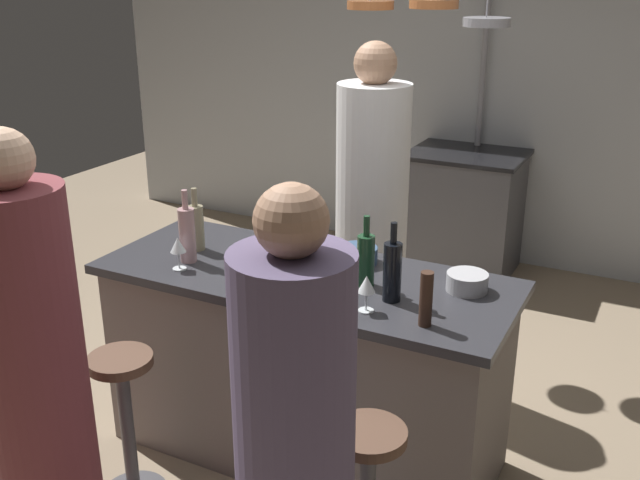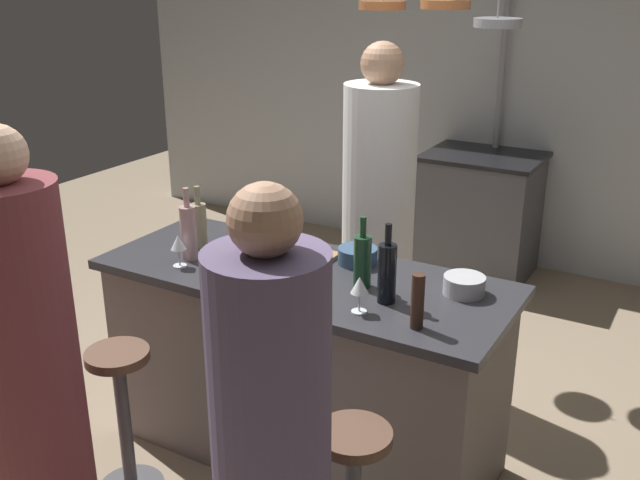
% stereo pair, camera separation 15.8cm
% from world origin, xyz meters
% --- Properties ---
extents(ground_plane, '(9.00, 9.00, 0.00)m').
position_xyz_m(ground_plane, '(0.00, 0.00, 0.00)').
color(ground_plane, gray).
extents(back_wall, '(6.40, 0.16, 2.60)m').
position_xyz_m(back_wall, '(0.00, 2.85, 1.30)').
color(back_wall, '#B2B7BC').
rests_on(back_wall, ground_plane).
extents(kitchen_island, '(1.80, 0.72, 0.90)m').
position_xyz_m(kitchen_island, '(0.00, 0.00, 0.45)').
color(kitchen_island, slate).
rests_on(kitchen_island, ground_plane).
extents(stove_range, '(0.80, 0.64, 0.89)m').
position_xyz_m(stove_range, '(0.00, 2.45, 0.45)').
color(stove_range, '#47474C').
rests_on(stove_range, ground_plane).
extents(chef, '(0.38, 0.38, 1.79)m').
position_xyz_m(chef, '(-0.05, 0.84, 0.83)').
color(chef, white).
rests_on(chef, ground_plane).
extents(guest_right, '(0.34, 0.34, 1.63)m').
position_xyz_m(guest_right, '(0.51, -1.01, 0.76)').
color(guest_right, '#594C6B').
rests_on(guest_right, ground_plane).
extents(bar_stool_left, '(0.28, 0.28, 0.68)m').
position_xyz_m(bar_stool_left, '(-0.50, -0.62, 0.38)').
color(bar_stool_left, '#4C4C51').
rests_on(bar_stool_left, ground_plane).
extents(guest_left, '(0.35, 0.35, 1.67)m').
position_xyz_m(guest_left, '(-0.52, -1.01, 0.77)').
color(guest_left, brown).
rests_on(guest_left, ground_plane).
extents(overhead_pot_rack, '(0.90, 1.53, 2.17)m').
position_xyz_m(overhead_pot_rack, '(0.01, 1.81, 1.71)').
color(overhead_pot_rack, gray).
rests_on(overhead_pot_rack, ground_plane).
extents(cutting_board, '(0.32, 0.22, 0.02)m').
position_xyz_m(cutting_board, '(-0.11, 0.14, 0.91)').
color(cutting_board, '#997047').
rests_on(cutting_board, kitchen_island).
extents(pepper_mill, '(0.05, 0.05, 0.21)m').
position_xyz_m(pepper_mill, '(0.62, -0.23, 1.01)').
color(pepper_mill, '#382319').
rests_on(pepper_mill, kitchen_island).
extents(wine_bottle_dark, '(0.07, 0.07, 0.32)m').
position_xyz_m(wine_bottle_dark, '(0.43, -0.08, 1.03)').
color(wine_bottle_dark, black).
rests_on(wine_bottle_dark, kitchen_island).
extents(wine_bottle_white, '(0.07, 0.07, 0.29)m').
position_xyz_m(wine_bottle_white, '(-0.57, 0.02, 1.01)').
color(wine_bottle_white, gray).
rests_on(wine_bottle_white, kitchen_island).
extents(wine_bottle_red, '(0.07, 0.07, 0.29)m').
position_xyz_m(wine_bottle_red, '(0.01, -0.19, 1.01)').
color(wine_bottle_red, '#143319').
rests_on(wine_bottle_red, kitchen_island).
extents(wine_bottle_rose, '(0.07, 0.07, 0.33)m').
position_xyz_m(wine_bottle_rose, '(-0.52, -0.11, 1.03)').
color(wine_bottle_rose, '#B78C8E').
rests_on(wine_bottle_rose, kitchen_island).
extents(wine_bottle_green, '(0.07, 0.07, 0.30)m').
position_xyz_m(wine_bottle_green, '(0.28, 0.00, 1.02)').
color(wine_bottle_green, '#193D23').
rests_on(wine_bottle_green, kitchen_island).
extents(wine_glass_near_right_guest, '(0.07, 0.07, 0.15)m').
position_xyz_m(wine_glass_near_right_guest, '(-0.50, -0.21, 1.01)').
color(wine_glass_near_right_guest, silver).
rests_on(wine_glass_near_right_guest, kitchen_island).
extents(wine_glass_by_chef, '(0.07, 0.07, 0.15)m').
position_xyz_m(wine_glass_by_chef, '(0.38, -0.22, 1.01)').
color(wine_glass_by_chef, silver).
rests_on(wine_glass_by_chef, kitchen_island).
extents(mixing_bowl_steel, '(0.17, 0.17, 0.07)m').
position_xyz_m(mixing_bowl_steel, '(0.67, 0.14, 0.94)').
color(mixing_bowl_steel, '#B7B7BC').
rests_on(mixing_bowl_steel, kitchen_island).
extents(mixing_bowl_blue, '(0.17, 0.17, 0.07)m').
position_xyz_m(mixing_bowl_blue, '(0.15, 0.21, 0.94)').
color(mixing_bowl_blue, '#334C6B').
rests_on(mixing_bowl_blue, kitchen_island).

